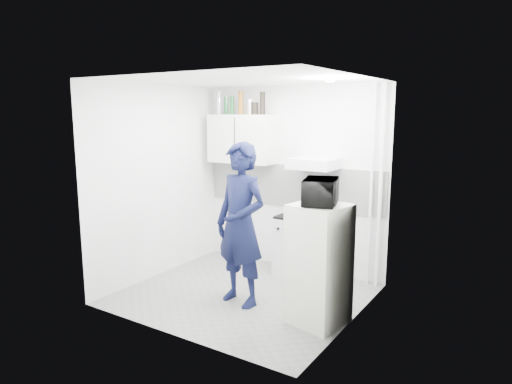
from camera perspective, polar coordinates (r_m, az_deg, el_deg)
The scene contains 24 objects.
floor at distance 5.82m, azimuth -1.60°, elevation -12.66°, with size 2.80×2.80×0.00m, color slate.
ceiling at distance 5.38m, azimuth -1.74°, elevation 13.82°, with size 2.80×2.80×0.00m, color white.
wall_back at distance 6.51m, azimuth 4.55°, elevation 1.66°, with size 2.80×2.80×0.00m, color white.
wall_left at distance 6.33m, azimuth -12.19°, elevation 1.24°, with size 2.60×2.60×0.00m, color white.
wall_right at distance 4.81m, azimuth 12.25°, elevation -1.51°, with size 2.60×2.60×0.00m, color white.
person at distance 5.29m, azimuth -1.94°, elevation -4.08°, with size 0.70×0.46×1.91m, color black.
stove at distance 6.39m, azimuth 5.10°, elevation -6.74°, with size 0.51×0.51×0.81m, color white.
fridge at distance 4.92m, azimuth 7.86°, elevation -8.97°, with size 0.54×0.54×1.30m, color white.
stove_top at distance 6.28m, azimuth 5.16°, elevation -3.06°, with size 0.49×0.49×0.03m, color black.
saucepan at distance 6.36m, azimuth 4.96°, elevation -2.31°, with size 0.17×0.17×0.09m, color silver.
microwave at distance 4.73m, azimuth 8.09°, elevation 0.05°, with size 0.33×0.49×0.27m, color black.
bottle_a at distance 6.91m, azimuth -4.67°, elevation 11.03°, with size 0.08×0.08×0.33m, color #B2B7BC.
bottle_b at distance 6.83m, azimuth -3.76°, elevation 10.72°, with size 0.07×0.07×0.26m, color #144C1E.
bottle_c at distance 6.77m, azimuth -3.00°, elevation 10.79°, with size 0.07×0.07×0.27m, color #144C1E.
bottle_d at distance 6.68m, azimuth -1.91°, elevation 11.10°, with size 0.08×0.08×0.34m, color brown.
canister_a at distance 6.60m, azimuth -0.79°, elevation 10.59°, with size 0.09×0.09×0.22m, color silver.
canister_b at distance 6.55m, azimuth -0.11°, elevation 10.40°, with size 0.09×0.09×0.17m, color black.
bottle_e at distance 6.48m, azimuth 0.81°, elevation 11.04°, with size 0.08×0.08×0.32m, color black.
upper_cabinet at distance 6.69m, azimuth -1.81°, elevation 6.65°, with size 1.00×0.35×0.70m, color white.
range_hood at distance 6.05m, azimuth 7.23°, elevation 3.56°, with size 0.60×0.50×0.14m, color white.
backsplash at distance 6.51m, azimuth 4.47°, elevation 0.77°, with size 2.74×0.03×0.60m, color white.
pipe_a at distance 5.94m, azimuth 15.31°, elevation 0.52°, with size 0.05×0.05×2.60m, color white.
pipe_b at distance 5.97m, azimuth 14.21°, elevation 0.63°, with size 0.04×0.04×2.60m, color white.
ceiling_spot_fixture at distance 5.06m, azimuth 9.25°, elevation 13.59°, with size 0.10×0.10×0.02m, color white.
Camera 1 is at (3.03, -4.43, 2.25)m, focal length 32.00 mm.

